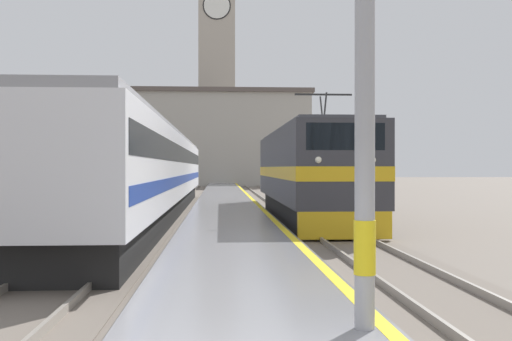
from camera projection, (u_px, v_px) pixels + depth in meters
The scene contains 8 objects.
ground_plane at pixel (226, 206), 33.95m from camera, with size 200.00×200.00×0.00m, color #70665B.
platform at pixel (228, 208), 28.96m from camera, with size 3.20×140.00×0.40m.
rail_track_near at pixel (294, 212), 29.16m from camera, with size 2.84×140.00×0.16m.
rail_track_far at pixel (157, 212), 28.75m from camera, with size 2.83×140.00×0.16m.
locomotive_train at pixel (308, 173), 24.77m from camera, with size 2.92×15.05×4.78m.
passenger_train at pixel (153, 171), 26.94m from camera, with size 2.92×34.39×3.70m.
clock_tower at pixel (217, 62), 78.37m from camera, with size 5.83×5.83×30.25m.
station_building at pixel (193, 138), 70.54m from camera, with size 27.87×6.73×11.30m.
Camera 1 is at (-0.40, -3.98, 2.18)m, focal length 42.00 mm.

